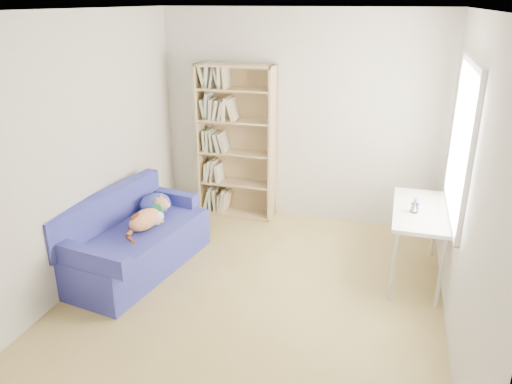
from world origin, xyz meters
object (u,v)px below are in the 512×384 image
sofa (134,240)px  bookshelf (236,149)px  desk (420,217)px  pen_cup (415,207)px

sofa → bookshelf: 1.85m
bookshelf → desk: size_ratio=1.73×
bookshelf → pen_cup: bookshelf is taller
sofa → pen_cup: 2.87m
sofa → desk: bearing=21.4°
desk → sofa: bearing=-167.8°
bookshelf → desk: 2.48m
sofa → bookshelf: bearing=79.3°
desk → pen_cup: 0.18m
sofa → pen_cup: size_ratio=12.02×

